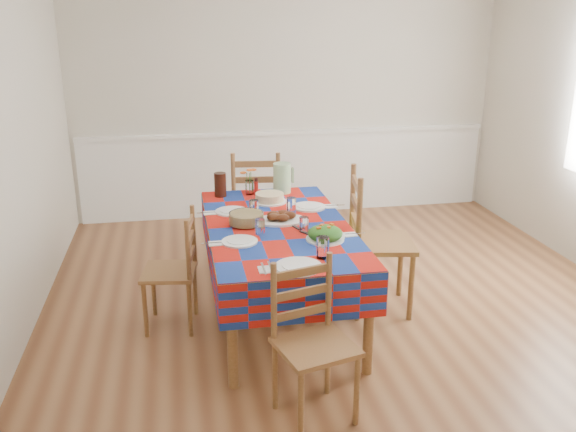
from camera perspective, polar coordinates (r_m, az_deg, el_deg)
The scene contains 22 objects.
room at distance 4.13m, azimuth 6.30°, elevation 7.62°, with size 4.58×5.08×2.78m.
wainscot at distance 6.68m, azimuth -0.01°, elevation 4.35°, with size 4.41×0.06×0.92m.
dining_table at distance 4.29m, azimuth -0.92°, elevation -1.77°, with size 0.99×1.83×0.71m.
setting_near_head at distance 3.60m, azimuth 1.73°, elevation -4.07°, with size 0.45×0.30×0.13m.
setting_left_near at distance 3.98m, azimuth -3.92°, elevation -1.89°, with size 0.43×0.26×0.11m.
setting_left_far at distance 4.51m, azimuth -4.63°, elevation 0.56°, with size 0.44×0.26×0.12m.
setting_right_near at distance 4.07m, azimuth 3.02°, elevation -1.45°, with size 0.43×0.25×0.11m.
setting_right_far at distance 4.58m, azimuth 1.46°, elevation 0.91°, with size 0.47×0.27×0.12m.
meat_platter at distance 4.32m, azimuth -0.70°, elevation -0.16°, with size 0.36×0.26×0.07m.
salad_platter at distance 3.97m, azimuth 3.50°, elevation -1.70°, with size 0.25×0.25×0.11m.
pasta_bowl at distance 4.26m, azimuth -3.92°, elevation -0.25°, with size 0.24×0.24×0.09m.
cake at distance 4.76m, azimuth -1.73°, elevation 1.70°, with size 0.26×0.26×0.07m.
serving_utensils at distance 4.18m, azimuth 1.34°, elevation -1.16°, with size 0.15×0.33×0.01m.
flower_vase at distance 4.96m, azimuth -3.64°, elevation 3.07°, with size 0.14×0.11×0.22m.
hot_sauce at distance 4.95m, azimuth -2.99°, elevation 2.79°, with size 0.03×0.03×0.14m, color #AC140D.
green_pitcher at distance 4.99m, azimuth -0.56°, elevation 3.57°, with size 0.14×0.14×0.25m, color #96C188.
tea_pitcher at distance 4.93m, azimuth -6.36°, elevation 2.93°, with size 0.10×0.10×0.19m, color black.
name_card at distance 3.44m, azimuth 1.38°, elevation -5.56°, with size 0.08×0.02×0.02m, color white.
chair_near at distance 3.35m, azimuth 2.28°, elevation -11.78°, with size 0.47×0.46×0.88m.
chair_far at distance 5.41m, azimuth -2.99°, elevation 0.98°, with size 0.49×0.47×1.00m.
chair_left at distance 4.32m, azimuth -10.55°, elevation -5.10°, with size 0.41×0.42×0.85m.
chair_right at distance 4.51m, azimuth 8.17°, elevation -2.46°, with size 0.52×0.54×1.06m.
Camera 1 is at (-1.17, -3.89, 2.13)m, focal length 38.00 mm.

